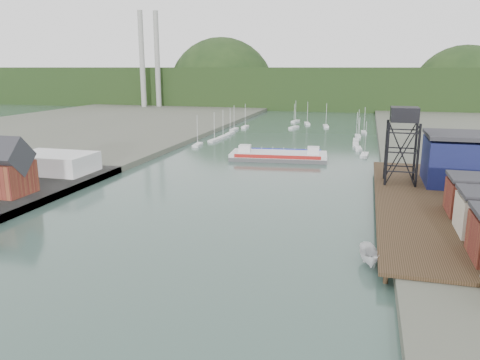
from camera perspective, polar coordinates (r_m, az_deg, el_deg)
The scene contains 10 objects.
ground at distance 58.34m, azimuth -15.30°, elevation -13.52°, with size 600.00×600.00×0.00m, color #2C443F.
east_pier at distance 93.05m, azimuth 20.46°, elevation -2.38°, with size 14.00×70.00×2.45m.
white_shed at distance 120.44m, azimuth -21.64°, elevation 1.97°, with size 18.00×12.00×4.50m, color silver.
lift_tower at distance 103.15m, azimuth 19.37°, elevation 7.00°, with size 6.50×6.50×16.00m.
blue_shed at distance 108.43m, azimuth 26.86°, elevation 1.99°, with size 20.50×14.50×11.30m.
marina_sailboats at distance 186.63m, azimuth 6.57°, elevation 5.56°, with size 57.71×92.65×0.90m.
smokestacks at distance 307.37m, azimuth -10.95°, elevation 14.07°, with size 11.20×8.20×60.00m.
distant_hills at distance 347.48m, azimuth 10.09°, elevation 10.79°, with size 500.00×120.00×80.00m.
chain_ferry at distance 136.45m, azimuth 4.73°, elevation 2.99°, with size 28.58×13.76×3.97m.
motorboat at distance 66.55m, azimuth 15.48°, elevation -8.92°, with size 2.34×6.23×2.40m, color silver.
Camera 1 is at (27.49, -44.34, 26.11)m, focal length 35.00 mm.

